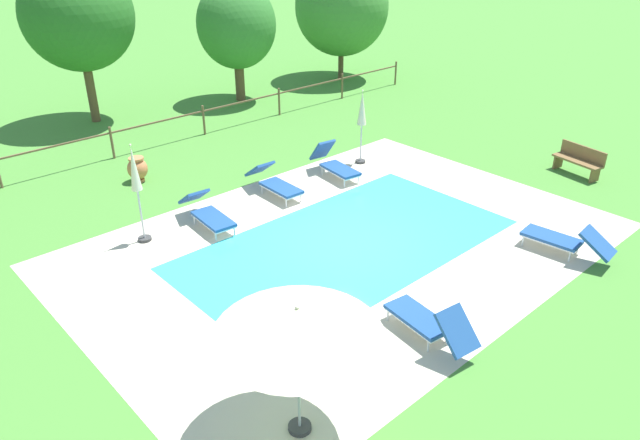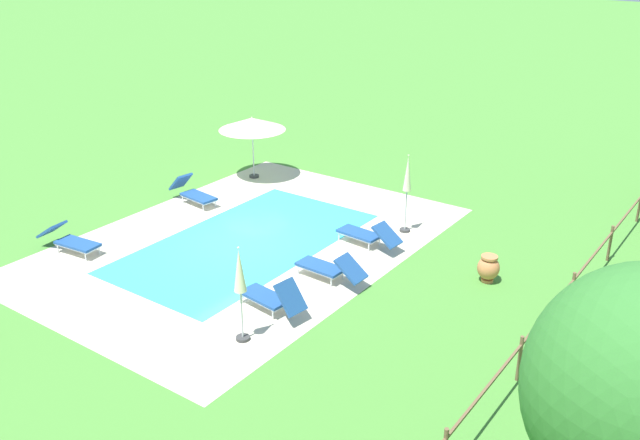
% 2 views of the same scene
% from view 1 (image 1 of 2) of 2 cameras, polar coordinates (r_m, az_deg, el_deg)
% --- Properties ---
extents(ground_plane, '(160.00, 160.00, 0.00)m').
position_cam_1_polar(ground_plane, '(14.17, 2.59, -2.33)').
color(ground_plane, '#478433').
extents(pool_deck_paving, '(12.51, 8.80, 0.01)m').
position_cam_1_polar(pool_deck_paving, '(14.17, 2.59, -2.31)').
color(pool_deck_paving, beige).
rests_on(pool_deck_paving, ground).
extents(swimming_pool_water, '(8.02, 4.31, 0.01)m').
position_cam_1_polar(swimming_pool_water, '(14.17, 2.59, -2.31)').
color(swimming_pool_water, '#38C6D1').
rests_on(swimming_pool_water, ground).
extents(pool_coping_rim, '(8.50, 4.79, 0.01)m').
position_cam_1_polar(pool_coping_rim, '(14.17, 2.59, -2.29)').
color(pool_coping_rim, beige).
rests_on(pool_coping_rim, ground).
extents(sun_lounger_north_near_steps, '(0.77, 2.06, 0.82)m').
position_cam_1_polar(sun_lounger_north_near_steps, '(15.08, -10.73, 0.71)').
color(sun_lounger_north_near_steps, navy).
rests_on(sun_lounger_north_near_steps, ground).
extents(sun_lounger_north_mid, '(0.84, 1.91, 1.00)m').
position_cam_1_polar(sun_lounger_north_mid, '(17.70, 1.43, 5.40)').
color(sun_lounger_north_mid, navy).
rests_on(sun_lounger_north_mid, ground).
extents(sun_lounger_north_far, '(0.67, 2.02, 0.83)m').
position_cam_1_polar(sun_lounger_north_far, '(16.55, -4.36, 3.63)').
color(sun_lounger_north_far, navy).
rests_on(sun_lounger_north_far, ground).
extents(sun_lounger_north_end, '(0.81, 2.08, 0.80)m').
position_cam_1_polar(sun_lounger_north_end, '(14.71, 22.40, -1.76)').
color(sun_lounger_north_end, navy).
rests_on(sun_lounger_north_end, ground).
extents(sun_lounger_south_mid, '(0.85, 1.99, 0.92)m').
position_cam_1_polar(sun_lounger_south_mid, '(11.17, 10.41, -9.56)').
color(sun_lounger_south_mid, navy).
rests_on(sun_lounger_south_mid, ground).
extents(patio_umbrella_open_foreground, '(2.43, 2.43, 2.30)m').
position_cam_1_polar(patio_umbrella_open_foreground, '(8.26, -2.18, -9.73)').
color(patio_umbrella_open_foreground, '#383838').
rests_on(patio_umbrella_open_foreground, ground).
extents(patio_umbrella_closed_row_west, '(0.32, 0.32, 2.46)m').
position_cam_1_polar(patio_umbrella_closed_row_west, '(14.23, -17.30, 3.90)').
color(patio_umbrella_closed_row_west, '#383838').
rests_on(patio_umbrella_closed_row_west, ground).
extents(patio_umbrella_closed_row_centre, '(0.32, 0.32, 2.33)m').
position_cam_1_polar(patio_umbrella_closed_row_centre, '(18.37, 4.05, 10.13)').
color(patio_umbrella_closed_row_centre, '#383838').
rests_on(patio_umbrella_closed_row_centre, ground).
extents(wooden_bench_lawn_side, '(0.70, 1.55, 0.87)m').
position_cam_1_polar(wooden_bench_lawn_side, '(19.42, 23.60, 5.32)').
color(wooden_bench_lawn_side, brown).
rests_on(wooden_bench_lawn_side, ground).
extents(terracotta_urn_near_fence, '(0.58, 0.58, 0.74)m').
position_cam_1_polar(terracotta_urn_near_fence, '(18.14, -17.11, 4.73)').
color(terracotta_urn_near_fence, '#C67547').
rests_on(terracotta_urn_near_fence, ground).
extents(perimeter_fence, '(24.02, 0.08, 1.05)m').
position_cam_1_polar(perimeter_fence, '(20.76, -15.14, 8.70)').
color(perimeter_fence, brown).
rests_on(perimeter_fence, ground).
extents(tree_far_west, '(4.24, 4.24, 5.39)m').
position_cam_1_polar(tree_far_west, '(28.60, 2.10, 19.74)').
color(tree_far_west, brown).
rests_on(tree_far_west, ground).
extents(tree_west_mid, '(3.88, 3.88, 5.77)m').
position_cam_1_polar(tree_west_mid, '(23.56, -22.24, 17.71)').
color(tree_west_mid, brown).
rests_on(tree_west_mid, ground).
extents(tree_east_mid, '(3.17, 3.17, 4.80)m').
position_cam_1_polar(tree_east_mid, '(25.15, -8.03, 18.04)').
color(tree_east_mid, brown).
rests_on(tree_east_mid, ground).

